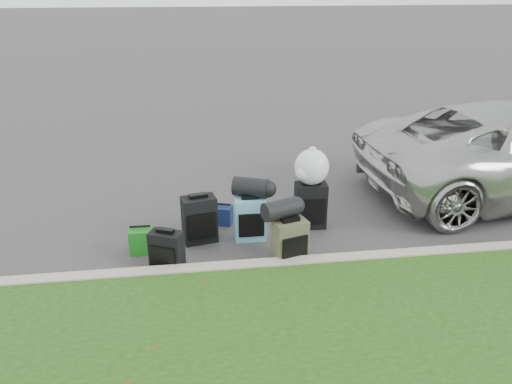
{
  "coord_description": "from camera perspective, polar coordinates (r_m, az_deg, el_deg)",
  "views": [
    {
      "loc": [
        -0.95,
        -6.11,
        3.29
      ],
      "look_at": [
        -0.1,
        0.2,
        0.55
      ],
      "focal_mm": 35.0,
      "sensor_mm": 36.0,
      "label": 1
    }
  ],
  "objects": [
    {
      "name": "tote_green",
      "position": [
        6.65,
        -12.97,
        -5.43
      ],
      "size": [
        0.3,
        0.24,
        0.33
      ],
      "primitive_type": "cube",
      "rotation": [
        0.0,
        0.0,
        -0.02
      ],
      "color": "#187019",
      "rests_on": "ground"
    },
    {
      "name": "suitcase_small_black",
      "position": [
        6.19,
        -10.17,
        -6.6
      ],
      "size": [
        0.45,
        0.36,
        0.49
      ],
      "primitive_type": "cube",
      "rotation": [
        0.0,
        0.0,
        -0.41
      ],
      "color": "black",
      "rests_on": "ground"
    },
    {
      "name": "suitcase_teal",
      "position": [
        6.74,
        -0.67,
        -3.08
      ],
      "size": [
        0.42,
        0.25,
        0.6
      ],
      "primitive_type": "cube",
      "rotation": [
        0.0,
        0.0,
        -0.01
      ],
      "color": "teal",
      "rests_on": "ground"
    },
    {
      "name": "duffel_right",
      "position": [
        6.65,
        -0.61,
        0.57
      ],
      "size": [
        0.53,
        0.42,
        0.26
      ],
      "primitive_type": "cylinder",
      "rotation": [
        0.0,
        1.57,
        -0.39
      ],
      "color": "black",
      "rests_on": "suitcase_teal"
    },
    {
      "name": "trash_bag",
      "position": [
        6.9,
        6.39,
        2.86
      ],
      "size": [
        0.48,
        0.48,
        0.48
      ],
      "primitive_type": "sphere",
      "color": "white",
      "rests_on": "suitcase_large_black_right"
    },
    {
      "name": "ground",
      "position": [
        7.01,
        1.03,
        -4.73
      ],
      "size": [
        120.0,
        120.0,
        0.0
      ],
      "primitive_type": "plane",
      "color": "#383535",
      "rests_on": "ground"
    },
    {
      "name": "duffel_left",
      "position": [
        6.12,
        2.84,
        -1.98
      ],
      "size": [
        0.5,
        0.38,
        0.24
      ],
      "primitive_type": "cylinder",
      "rotation": [
        0.0,
        1.57,
        0.37
      ],
      "color": "black",
      "rests_on": "suitcase_olive"
    },
    {
      "name": "suitcase_large_black_left",
      "position": [
        6.72,
        -6.48,
        -3.13
      ],
      "size": [
        0.49,
        0.35,
        0.64
      ],
      "primitive_type": "cube",
      "rotation": [
        0.0,
        0.0,
        0.21
      ],
      "color": "black",
      "rests_on": "ground"
    },
    {
      "name": "suitcase_olive",
      "position": [
        6.23,
        3.89,
        -5.67
      ],
      "size": [
        0.46,
        0.36,
        0.57
      ],
      "primitive_type": "cube",
      "rotation": [
        0.0,
        0.0,
        0.27
      ],
      "color": "#3A3926",
      "rests_on": "ground"
    },
    {
      "name": "suitcase_large_black_right",
      "position": [
        7.1,
        6.23,
        -1.52
      ],
      "size": [
        0.45,
        0.29,
        0.66
      ],
      "primitive_type": "cube",
      "rotation": [
        0.0,
        0.0,
        -0.06
      ],
      "color": "black",
      "rests_on": "ground"
    },
    {
      "name": "tote_navy",
      "position": [
        7.23,
        -3.78,
        -2.65
      ],
      "size": [
        0.3,
        0.26,
        0.27
      ],
      "primitive_type": "cube",
      "rotation": [
        0.0,
        0.0,
        -0.31
      ],
      "color": "navy",
      "rests_on": "ground"
    },
    {
      "name": "curb",
      "position": [
        6.12,
        2.46,
        -8.47
      ],
      "size": [
        120.0,
        0.18,
        0.15
      ],
      "primitive_type": "cube",
      "color": "#9E937F",
      "rests_on": "ground"
    }
  ]
}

